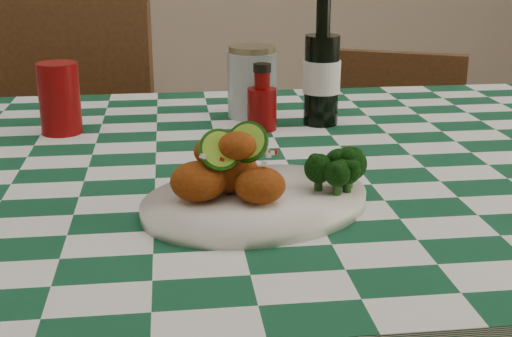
{
  "coord_description": "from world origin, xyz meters",
  "views": [
    {
      "loc": [
        -0.08,
        -1.06,
        1.13
      ],
      "look_at": [
        0.03,
        -0.2,
        0.84
      ],
      "focal_mm": 50.0,
      "sensor_mm": 36.0,
      "label": 1
    }
  ],
  "objects": [
    {
      "name": "plate",
      "position": [
        0.03,
        -0.2,
        0.8
      ],
      "size": [
        0.38,
        0.34,
        0.02
      ],
      "primitive_type": null,
      "rotation": [
        0.0,
        0.0,
        0.41
      ],
      "color": "white",
      "rests_on": "dining_table"
    },
    {
      "name": "broccoli_side",
      "position": [
        0.13,
        -0.19,
        0.83
      ],
      "size": [
        0.07,
        0.07,
        0.06
      ],
      "primitive_type": null,
      "color": "black",
      "rests_on": "plate"
    },
    {
      "name": "red_tumbler",
      "position": [
        -0.27,
        0.21,
        0.85
      ],
      "size": [
        0.09,
        0.09,
        0.13
      ],
      "primitive_type": "cylinder",
      "rotation": [
        0.0,
        0.0,
        0.23
      ],
      "color": "maroon",
      "rests_on": "dining_table"
    },
    {
      "name": "mason_jar",
      "position": [
        0.08,
        0.28,
        0.85
      ],
      "size": [
        0.1,
        0.1,
        0.14
      ],
      "primitive_type": null,
      "rotation": [
        0.0,
        0.0,
        -0.1
      ],
      "color": "#B2BCBA",
      "rests_on": "dining_table"
    },
    {
      "name": "wooden_chair_right",
      "position": [
        0.49,
        0.68,
        0.41
      ],
      "size": [
        0.5,
        0.51,
        0.81
      ],
      "primitive_type": null,
      "rotation": [
        0.0,
        0.0,
        -0.43
      ],
      "color": "#472814",
      "rests_on": "ground"
    },
    {
      "name": "wooden_chair_left",
      "position": [
        -0.39,
        0.67,
        0.5
      ],
      "size": [
        0.54,
        0.56,
        1.0
      ],
      "primitive_type": null,
      "rotation": [
        0.0,
        0.0,
        -0.19
      ],
      "color": "#472814",
      "rests_on": "ground"
    },
    {
      "name": "beer_bottle",
      "position": [
        0.2,
        0.21,
        0.9
      ],
      "size": [
        0.09,
        0.09,
        0.24
      ],
      "primitive_type": null,
      "rotation": [
        0.0,
        0.0,
        -0.27
      ],
      "color": "black",
      "rests_on": "dining_table"
    },
    {
      "name": "fried_chicken_pile",
      "position": [
        0.0,
        -0.2,
        0.85
      ],
      "size": [
        0.13,
        0.1,
        0.09
      ],
      "primitive_type": null,
      "color": "#963B0E",
      "rests_on": "plate"
    },
    {
      "name": "ketchup_bottle",
      "position": [
        0.09,
        0.19,
        0.85
      ],
      "size": [
        0.07,
        0.07,
        0.12
      ],
      "primitive_type": null,
      "rotation": [
        0.0,
        0.0,
        -0.32
      ],
      "color": "#6F0505",
      "rests_on": "dining_table"
    }
  ]
}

